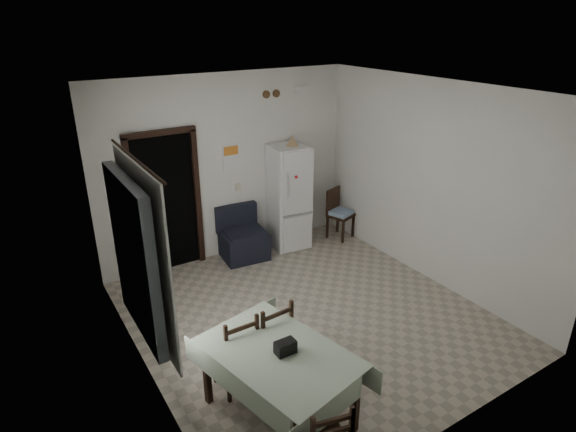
{
  "coord_description": "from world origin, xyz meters",
  "views": [
    {
      "loc": [
        -3.07,
        -4.36,
        3.67
      ],
      "look_at": [
        0.0,
        0.5,
        1.25
      ],
      "focal_mm": 30.0,
      "sensor_mm": 36.0,
      "label": 1
    }
  ],
  "objects_px": {
    "fridge": "(288,197)",
    "dining_chair_far_right": "(269,336)",
    "navy_seat": "(243,234)",
    "dining_table": "(279,384)",
    "corner_chair": "(341,214)",
    "dining_chair_far_left": "(235,350)"
  },
  "relations": [
    {
      "from": "dining_table",
      "to": "fridge",
      "type": "bearing_deg",
      "value": 43.98
    },
    {
      "from": "fridge",
      "to": "corner_chair",
      "type": "distance_m",
      "value": 1.06
    },
    {
      "from": "dining_chair_far_left",
      "to": "corner_chair",
      "type": "bearing_deg",
      "value": -144.38
    },
    {
      "from": "corner_chair",
      "to": "dining_chair_far_right",
      "type": "relative_size",
      "value": 0.93
    },
    {
      "from": "navy_seat",
      "to": "corner_chair",
      "type": "relative_size",
      "value": 0.95
    },
    {
      "from": "navy_seat",
      "to": "dining_table",
      "type": "distance_m",
      "value": 3.42
    },
    {
      "from": "dining_chair_far_left",
      "to": "dining_chair_far_right",
      "type": "distance_m",
      "value": 0.4
    },
    {
      "from": "corner_chair",
      "to": "dining_table",
      "type": "distance_m",
      "value": 4.25
    },
    {
      "from": "fridge",
      "to": "corner_chair",
      "type": "relative_size",
      "value": 1.98
    },
    {
      "from": "fridge",
      "to": "dining_chair_far_right",
      "type": "relative_size",
      "value": 1.83
    },
    {
      "from": "navy_seat",
      "to": "dining_chair_far_right",
      "type": "height_order",
      "value": "dining_chair_far_right"
    },
    {
      "from": "dining_table",
      "to": "dining_chair_far_left",
      "type": "xyz_separation_m",
      "value": [
        -0.16,
        0.6,
        0.08
      ]
    },
    {
      "from": "dining_table",
      "to": "dining_chair_far_right",
      "type": "bearing_deg",
      "value": 56.2
    },
    {
      "from": "dining_chair_far_left",
      "to": "navy_seat",
      "type": "bearing_deg",
      "value": -119.49
    },
    {
      "from": "corner_chair",
      "to": "dining_chair_far_right",
      "type": "bearing_deg",
      "value": -158.98
    },
    {
      "from": "navy_seat",
      "to": "fridge",
      "type": "bearing_deg",
      "value": 6.22
    },
    {
      "from": "corner_chair",
      "to": "dining_chair_far_left",
      "type": "relative_size",
      "value": 0.95
    },
    {
      "from": "corner_chair",
      "to": "dining_chair_far_left",
      "type": "bearing_deg",
      "value": -162.68
    },
    {
      "from": "fridge",
      "to": "dining_chair_far_right",
      "type": "xyz_separation_m",
      "value": [
        -1.88,
        -2.58,
        -0.4
      ]
    },
    {
      "from": "navy_seat",
      "to": "dining_table",
      "type": "bearing_deg",
      "value": -105.58
    },
    {
      "from": "fridge",
      "to": "dining_chair_far_left",
      "type": "bearing_deg",
      "value": -124.99
    },
    {
      "from": "navy_seat",
      "to": "corner_chair",
      "type": "bearing_deg",
      "value": -1.12
    }
  ]
}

